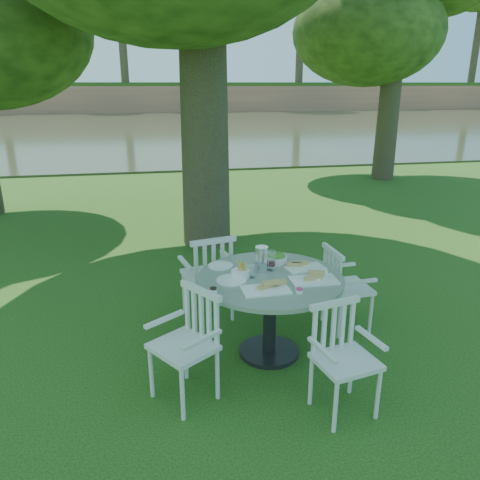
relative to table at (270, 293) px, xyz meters
name	(u,v)px	position (x,y,z in m)	size (l,w,h in m)	color
ground	(244,321)	(-0.11, 0.67, -0.62)	(140.00, 140.00, 0.00)	#15390C
table	(270,293)	(0.00, 0.00, 0.00)	(1.31, 1.31, 0.78)	black
chair_ne	(340,282)	(0.82, 0.33, -0.11)	(0.44, 0.47, 0.87)	silver
chair_nw	(210,272)	(-0.45, 0.76, -0.06)	(0.57, 0.54, 0.95)	silver
chair_sw	(192,335)	(-0.76, -0.45, -0.09)	(0.61, 0.62, 0.90)	silver
chair_se	(340,349)	(0.34, -0.82, -0.12)	(0.51, 0.49, 0.86)	silver
tableware	(268,269)	(-0.01, 0.07, 0.21)	(1.14, 0.86, 0.24)	white
river	(163,128)	(-0.11, 23.67, -0.62)	(100.00, 28.00, 0.12)	#2E331E
far_bank	(154,25)	(0.17, 41.79, 6.63)	(100.00, 18.00, 15.20)	#9C6249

